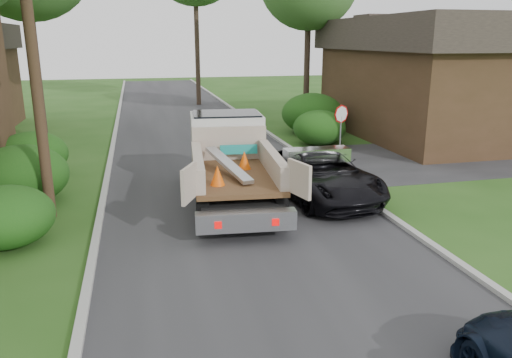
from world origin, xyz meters
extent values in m
plane|color=#234C15|center=(0.00, 0.00, 0.00)|extent=(120.00, 120.00, 0.00)
cube|color=#28282B|center=(0.00, 10.00, 0.00)|extent=(8.00, 90.00, 0.02)
cube|color=#28282B|center=(12.00, 9.00, 0.01)|extent=(16.00, 7.00, 0.02)
cube|color=#9E9E99|center=(-4.10, 10.00, 0.06)|extent=(0.20, 90.00, 0.12)
cube|color=#9E9E99|center=(4.10, 10.00, 0.06)|extent=(0.20, 90.00, 0.12)
cylinder|color=slate|center=(5.20, 9.00, 1.00)|extent=(0.06, 0.06, 2.00)
cylinder|color=#B20A0A|center=(5.20, 9.00, 2.10)|extent=(0.71, 0.32, 0.76)
cylinder|color=#382619|center=(-5.50, 5.00, 5.00)|extent=(0.30, 0.30, 10.00)
cube|color=#3D2A19|center=(13.00, 14.00, 2.25)|extent=(9.00, 12.00, 4.50)
cube|color=#332B26|center=(13.00, 14.00, 5.30)|extent=(9.72, 12.96, 1.60)
cube|color=#332B26|center=(13.00, 14.00, 6.10)|extent=(9.72, 1.80, 0.20)
ellipsoid|color=#0F410F|center=(-6.20, 3.00, 0.77)|extent=(2.34, 2.34, 1.53)
ellipsoid|color=#0F410F|center=(-6.50, 6.50, 0.94)|extent=(2.86, 2.86, 1.87)
ellipsoid|color=#0F410F|center=(-6.80, 10.00, 0.85)|extent=(2.60, 2.60, 1.70)
ellipsoid|color=#0F410F|center=(5.80, 13.00, 0.85)|extent=(2.60, 2.60, 1.70)
ellipsoid|color=#0F410F|center=(6.50, 16.00, 1.10)|extent=(3.38, 3.38, 2.21)
cylinder|color=#2D2119|center=(-7.50, 17.00, 4.50)|extent=(0.36, 0.36, 9.00)
cylinder|color=#2D2119|center=(7.50, 20.00, 4.25)|extent=(0.36, 0.36, 8.50)
cylinder|color=#2D2119|center=(2.00, 30.00, 5.50)|extent=(0.36, 0.36, 11.00)
cylinder|color=black|center=(-0.94, 6.95, 0.50)|extent=(0.42, 1.02, 1.00)
cylinder|color=black|center=(1.15, 6.76, 0.50)|extent=(0.42, 1.02, 1.00)
cylinder|color=black|center=(-1.32, 2.77, 0.50)|extent=(0.42, 1.02, 1.00)
cylinder|color=black|center=(0.77, 2.57, 0.50)|extent=(0.42, 1.02, 1.00)
cube|color=black|center=(-0.07, 4.87, 0.69)|extent=(2.79, 6.59, 0.27)
cube|color=silver|center=(0.14, 7.19, 1.66)|extent=(2.61, 2.21, 1.72)
cube|color=black|center=(0.14, 7.19, 2.27)|extent=(2.43, 2.03, 0.61)
cube|color=#472D19|center=(-0.15, 4.10, 1.11)|extent=(2.79, 4.19, 0.13)
cube|color=beige|center=(0.04, 6.09, 1.72)|extent=(2.43, 0.33, 1.11)
cube|color=beige|center=(-1.25, 4.20, 1.49)|extent=(0.62, 3.77, 0.66)
cube|color=beige|center=(0.96, 4.00, 1.49)|extent=(0.62, 3.77, 0.66)
cube|color=silver|center=(-0.36, 1.73, 0.61)|extent=(2.57, 0.62, 0.50)
cube|color=#B20505|center=(-1.10, 1.60, 0.61)|extent=(0.18, 0.06, 0.18)
cube|color=#B20505|center=(0.34, 1.47, 0.61)|extent=(0.18, 0.06, 0.18)
cube|color=beige|center=(-1.72, 2.02, 1.60)|extent=(0.50, 0.94, 0.89)
cube|color=beige|center=(1.03, 1.77, 1.60)|extent=(0.34, 0.99, 0.89)
cube|color=silver|center=(-0.36, 4.23, 1.48)|extent=(0.96, 2.87, 0.51)
cone|color=#F2590A|center=(-0.84, 3.17, 1.45)|extent=(0.43, 0.43, 0.55)
cone|color=#F2590A|center=(0.25, 4.73, 1.45)|extent=(0.43, 0.43, 0.55)
cube|color=#148C84|center=(0.29, 5.78, 1.56)|extent=(1.22, 0.22, 0.31)
imported|color=black|center=(2.83, 4.98, 0.76)|extent=(3.11, 5.74, 1.53)
camera|label=1|loc=(-2.88, -9.81, 5.02)|focal=35.00mm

